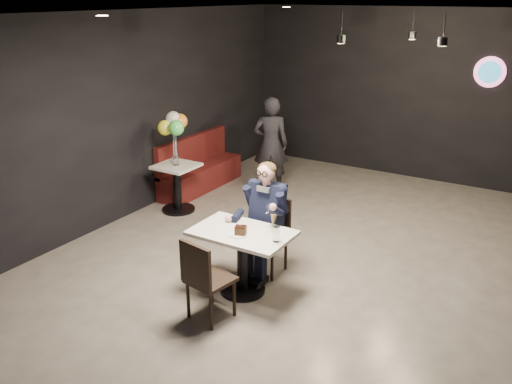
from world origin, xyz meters
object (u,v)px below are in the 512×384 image
Objects in this scene: main_table at (242,262)px; balloon_vase at (176,160)px; chair_near at (211,278)px; seated_man at (267,217)px; booth_bench at (200,163)px; passerby at (271,144)px; side_table at (178,188)px; chair_far at (267,237)px; sundae_glass at (276,234)px.

main_table is 2.71m from balloon_vase.
main_table is at bearing 100.13° from chair_near.
seated_man is 0.78× the size of booth_bench.
balloon_vase is 1.76m from passerby.
seated_man is at bearing 90.00° from main_table.
chair_near is 0.64× the size of seated_man.
chair_near is 1.24× the size of side_table.
balloon_vase is (-2.18, 0.99, 0.36)m from chair_far.
chair_near is 3.06m from side_table.
chair_far is 5.41× the size of sundae_glass.
balloon_vase is (0.00, 0.00, 0.45)m from side_table.
chair_far is 1.16m from chair_near.
booth_bench is (-2.48, 3.15, -0.00)m from chair_near.
main_table is 7.68× the size of balloon_vase.
chair_near is at bearing -90.00° from chair_far.
balloon_vase is (-2.18, 0.99, 0.10)m from seated_man.
sundae_glass reaches higher than side_table.
chair_near is 0.82m from sundae_glass.
seated_man is 0.89× the size of passerby.
side_table is at bearing 145.51° from chair_near.
side_table is at bearing 144.69° from main_table.
chair_far is 0.57× the size of passerby.
booth_bench is (-2.48, 1.99, -0.00)m from chair_far.
booth_bench is 1.05m from side_table.
sundae_glass is (0.44, 0.58, 0.38)m from chair_near.
chair_near is at bearing -44.62° from side_table.
main_table is at bearing 176.55° from sundae_glass.
chair_far is (-0.00, 0.55, 0.09)m from main_table.
main_table is at bearing -35.31° from side_table.
side_table is 5.17× the size of balloon_vase.
seated_man is 2.95m from passerby.
passerby is at bearing 64.63° from balloon_vase.
chair_near is 6.42× the size of balloon_vase.
seated_man is (0.00, -0.00, 0.26)m from chair_far.
balloon_vase is at bearing -73.30° from booth_bench.
sundae_glass is 0.09× the size of booth_bench.
seated_man is at bearing 90.77° from passerby.
side_table is at bearing 36.46° from passerby.
chair_far and chair_near have the same top height.
chair_near is 4.01m from booth_bench.
booth_bench is 1.25m from passerby.
sundae_glass reaches higher than main_table.
chair_far and sundae_glass have the same top height.
seated_man is 2.40m from balloon_vase.
passerby reaches higher than chair_far.
main_table is 0.64m from sundae_glass.
main_table is at bearing -45.74° from booth_bench.
chair_near and booth_bench have the same top height.
passerby is at bearing 29.12° from booth_bench.
sundae_glass is 0.23× the size of side_table.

